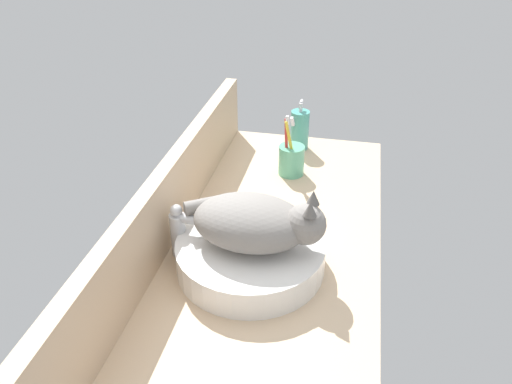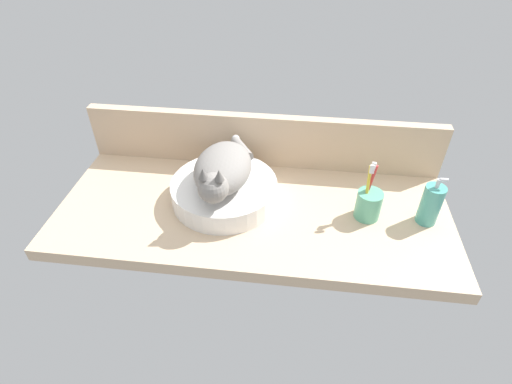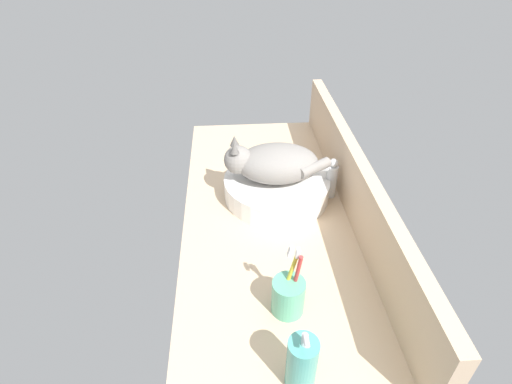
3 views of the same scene
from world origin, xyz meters
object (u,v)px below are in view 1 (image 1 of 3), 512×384
cat (256,222)px  faucet (183,229)px  soap_dispenser (300,130)px  sink_basin (250,255)px  toothbrush_cup (291,159)px

cat → faucet: bearing=86.7°
faucet → soap_dispenser: bearing=-17.1°
sink_basin → toothbrush_cup: 44.25cm
faucet → toothbrush_cup: (43.13, -18.43, -2.49)cm
faucet → sink_basin: bearing=-93.7°
cat → soap_dispenser: cat is taller
cat → toothbrush_cup: cat is taller
sink_basin → toothbrush_cup: size_ratio=1.78×
cat → soap_dispenser: size_ratio=2.01×
toothbrush_cup → soap_dispenser: bearing=-0.6°
sink_basin → toothbrush_cup: (44.16, -2.44, 1.41)cm
sink_basin → cat: cat is taller
soap_dispenser → faucet: bearing=162.9°
cat → toothbrush_cup: (44.13, -1.07, -7.75)cm
cat → toothbrush_cup: bearing=-1.4°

